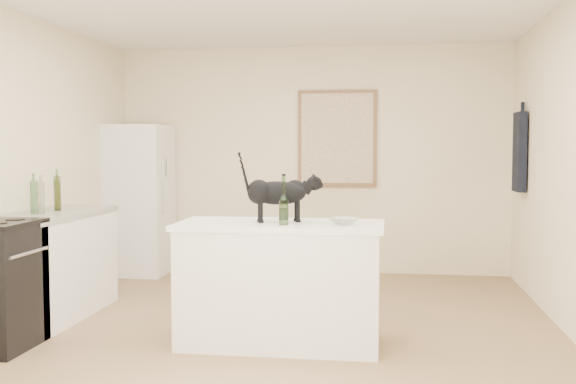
# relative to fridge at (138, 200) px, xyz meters

# --- Properties ---
(floor) EXTENTS (5.50, 5.50, 0.00)m
(floor) POSITION_rel_fridge_xyz_m (1.95, -2.35, -0.85)
(floor) COLOR #8E6A4B
(floor) RESTS_ON ground
(wall_back) EXTENTS (4.50, 0.00, 4.50)m
(wall_back) POSITION_rel_fridge_xyz_m (1.95, 0.40, 0.45)
(wall_back) COLOR #F7E8BF
(wall_back) RESTS_ON ground
(wall_front) EXTENTS (4.50, 0.00, 4.50)m
(wall_front) POSITION_rel_fridge_xyz_m (1.95, -5.10, 0.45)
(wall_front) COLOR #F7E8BF
(wall_front) RESTS_ON ground
(island_base) EXTENTS (1.44, 0.67, 0.86)m
(island_base) POSITION_rel_fridge_xyz_m (2.05, -2.55, -0.42)
(island_base) COLOR white
(island_base) RESTS_ON floor
(island_top) EXTENTS (1.50, 0.70, 0.04)m
(island_top) POSITION_rel_fridge_xyz_m (2.05, -2.55, 0.03)
(island_top) COLOR white
(island_top) RESTS_ON island_base
(left_cabinets) EXTENTS (0.60, 1.40, 0.86)m
(left_cabinets) POSITION_rel_fridge_xyz_m (0.00, -2.05, -0.42)
(left_cabinets) COLOR white
(left_cabinets) RESTS_ON floor
(left_countertop) EXTENTS (0.62, 1.44, 0.04)m
(left_countertop) POSITION_rel_fridge_xyz_m (0.00, -2.05, 0.03)
(left_countertop) COLOR gray
(left_countertop) RESTS_ON left_cabinets
(fridge) EXTENTS (0.68, 0.68, 1.70)m
(fridge) POSITION_rel_fridge_xyz_m (0.00, 0.00, 0.00)
(fridge) COLOR white
(fridge) RESTS_ON floor
(artwork_frame) EXTENTS (0.90, 0.03, 1.10)m
(artwork_frame) POSITION_rel_fridge_xyz_m (2.25, 0.37, 0.70)
(artwork_frame) COLOR brown
(artwork_frame) RESTS_ON wall_back
(artwork_canvas) EXTENTS (0.82, 0.00, 1.02)m
(artwork_canvas) POSITION_rel_fridge_xyz_m (2.25, 0.35, 0.70)
(artwork_canvas) COLOR beige
(artwork_canvas) RESTS_ON wall_back
(hanging_garment) EXTENTS (0.08, 0.34, 0.80)m
(hanging_garment) POSITION_rel_fridge_xyz_m (4.14, -0.30, 0.55)
(hanging_garment) COLOR black
(hanging_garment) RESTS_ON wall_right
(black_cat) EXTENTS (0.57, 0.32, 0.38)m
(black_cat) POSITION_rel_fridge_xyz_m (2.03, -2.52, 0.24)
(black_cat) COLOR black
(black_cat) RESTS_ON island_top
(wine_bottle) EXTENTS (0.08, 0.08, 0.32)m
(wine_bottle) POSITION_rel_fridge_xyz_m (2.10, -2.69, 0.21)
(wine_bottle) COLOR #2A5522
(wine_bottle) RESTS_ON island_top
(glass_bowl) EXTENTS (0.23, 0.23, 0.05)m
(glass_bowl) POSITION_rel_fridge_xyz_m (2.52, -2.64, 0.07)
(glass_bowl) COLOR silver
(glass_bowl) RESTS_ON island_top
(fridge_paper) EXTENTS (0.03, 0.16, 0.20)m
(fridge_paper) POSITION_rel_fridge_xyz_m (0.34, 0.05, 0.37)
(fridge_paper) COLOR white
(fridge_paper) RESTS_ON fridge
(counter_bottle_cluster) EXTENTS (0.12, 0.43, 0.30)m
(counter_bottle_cluster) POSITION_rel_fridge_xyz_m (-0.02, -2.05, 0.19)
(counter_bottle_cluster) COLOR #1F5A25
(counter_bottle_cluster) RESTS_ON left_countertop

